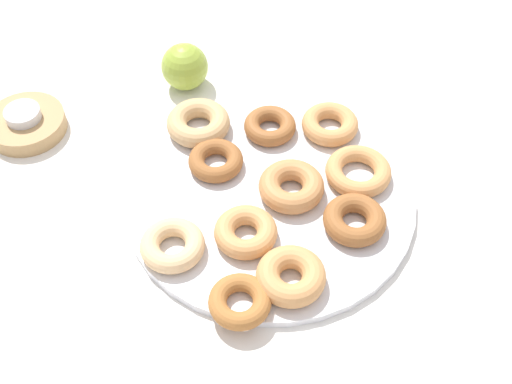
% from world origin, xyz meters
% --- Properties ---
extents(ground_plane, '(2.40, 2.40, 0.00)m').
position_xyz_m(ground_plane, '(0.00, 0.00, 0.00)').
color(ground_plane, white).
extents(donut_plate, '(0.40, 0.40, 0.01)m').
position_xyz_m(donut_plate, '(0.00, 0.00, 0.01)').
color(donut_plate, silver).
rests_on(donut_plate, ground_plane).
extents(donut_0, '(0.11, 0.11, 0.03)m').
position_xyz_m(donut_0, '(-0.12, -0.03, 0.03)').
color(donut_0, '#995B2D').
rests_on(donut_0, donut_plate).
extents(donut_1, '(0.12, 0.12, 0.03)m').
position_xyz_m(donut_1, '(0.16, -0.03, 0.03)').
color(donut_1, tan).
rests_on(donut_1, donut_plate).
extents(donut_2, '(0.10, 0.10, 0.02)m').
position_xyz_m(donut_2, '(0.01, -0.15, 0.02)').
color(donut_2, tan).
rests_on(donut_2, donut_plate).
extents(donut_3, '(0.10, 0.10, 0.02)m').
position_xyz_m(donut_3, '(0.07, -0.09, 0.02)').
color(donut_3, '#995B2D').
rests_on(donut_3, donut_plate).
extents(donut_4, '(0.11, 0.11, 0.02)m').
position_xyz_m(donut_4, '(-0.08, -0.10, 0.02)').
color(donut_4, tan).
rests_on(donut_4, donut_plate).
extents(donut_5, '(0.11, 0.11, 0.03)m').
position_xyz_m(donut_5, '(-0.02, 0.08, 0.03)').
color(donut_5, tan).
rests_on(donut_5, donut_plate).
extents(donut_6, '(0.11, 0.11, 0.03)m').
position_xyz_m(donut_6, '(0.04, 0.15, 0.02)').
color(donut_6, '#EABC84').
rests_on(donut_6, donut_plate).
extents(donut_7, '(0.12, 0.12, 0.03)m').
position_xyz_m(donut_7, '(-0.11, 0.10, 0.03)').
color(donut_7, tan).
rests_on(donut_7, donut_plate).
extents(donut_8, '(0.11, 0.11, 0.03)m').
position_xyz_m(donut_8, '(-0.02, -0.02, 0.03)').
color(donut_8, '#C6844C').
rests_on(donut_8, donut_plate).
extents(donut_9, '(0.11, 0.11, 0.02)m').
position_xyz_m(donut_9, '(0.09, 0.01, 0.02)').
color(donut_9, '#995B2D').
rests_on(donut_9, donut_plate).
extents(donut_10, '(0.10, 0.10, 0.02)m').
position_xyz_m(donut_10, '(-0.08, 0.16, 0.02)').
color(donut_10, '#AD6B33').
rests_on(donut_10, donut_plate).
extents(candle_holder, '(0.12, 0.12, 0.02)m').
position_xyz_m(candle_holder, '(0.36, 0.12, 0.01)').
color(candle_holder, tan).
rests_on(candle_holder, ground_plane).
extents(tealight, '(0.05, 0.05, 0.01)m').
position_xyz_m(tealight, '(0.36, 0.12, 0.03)').
color(tealight, silver).
rests_on(tealight, candle_holder).
extents(apple, '(0.07, 0.07, 0.07)m').
position_xyz_m(apple, '(0.25, -0.10, 0.04)').
color(apple, '#93AD38').
rests_on(apple, ground_plane).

